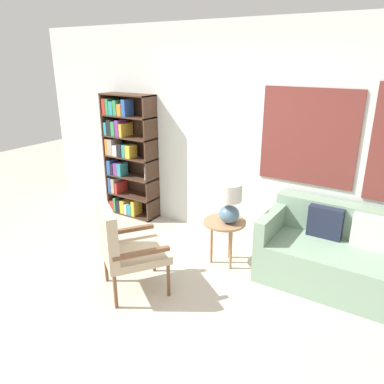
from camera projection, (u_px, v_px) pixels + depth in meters
The scene contains 7 objects.
ground_plane at pixel (129, 313), 3.54m from camera, with size 14.00×14.00×0.00m, color #B2A899.
wall_back at pixel (235, 136), 4.66m from camera, with size 6.40×0.08×2.70m.
bookshelf at pixel (126, 156), 5.52m from camera, with size 0.80×0.30×1.80m.
armchair at pixel (123, 244), 3.70m from camera, with size 0.83×0.83×0.94m.
couch at pixel (341, 256), 3.91m from camera, with size 1.60×0.84×0.80m.
side_table at pixel (225, 226), 4.24m from camera, with size 0.48×0.48×0.53m.
table_lamp at pixel (230, 202), 4.10m from camera, with size 0.26×0.26×0.46m.
Camera 1 is at (2.08, -2.16, 2.28)m, focal length 35.00 mm.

